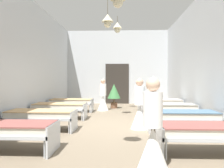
{
  "coord_description": "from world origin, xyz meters",
  "views": [
    {
      "loc": [
        0.32,
        -7.26,
        1.43
      ],
      "look_at": [
        0.0,
        -0.29,
        1.3
      ],
      "focal_mm": 36.47,
      "sensor_mm": 36.0,
      "label": 1
    }
  ],
  "objects_px": {
    "bed_right_row_2": "(168,108)",
    "potted_plant": "(114,93)",
    "bed_right_row_0": "(208,132)",
    "bed_left_row_1": "(41,115)",
    "bed_left_row_2": "(60,107)",
    "nurse_far_aisle": "(153,138)",
    "bed_left_row_3": "(72,102)",
    "bed_right_row_3": "(160,102)",
    "bed_left_row_0": "(8,130)",
    "bed_right_row_1": "(182,116)",
    "nurse_near_aisle": "(103,99)",
    "nurse_mid_aisle": "(140,111)"
  },
  "relations": [
    {
      "from": "nurse_near_aisle",
      "to": "nurse_far_aisle",
      "type": "bearing_deg",
      "value": -55.47
    },
    {
      "from": "nurse_far_aisle",
      "to": "bed_right_row_1",
      "type": "bearing_deg",
      "value": -78.28
    },
    {
      "from": "bed_right_row_2",
      "to": "bed_left_row_3",
      "type": "relative_size",
      "value": 1.0
    },
    {
      "from": "bed_left_row_2",
      "to": "bed_right_row_2",
      "type": "distance_m",
      "value": 3.94
    },
    {
      "from": "bed_right_row_3",
      "to": "bed_right_row_1",
      "type": "bearing_deg",
      "value": -90.0
    },
    {
      "from": "bed_right_row_0",
      "to": "bed_right_row_3",
      "type": "xyz_separation_m",
      "value": [
        0.0,
        5.7,
        0.0
      ]
    },
    {
      "from": "bed_right_row_2",
      "to": "potted_plant",
      "type": "xyz_separation_m",
      "value": [
        -2.07,
        3.26,
        0.35
      ]
    },
    {
      "from": "nurse_far_aisle",
      "to": "nurse_near_aisle",
      "type": "bearing_deg",
      "value": -44.24
    },
    {
      "from": "bed_right_row_1",
      "to": "bed_left_row_3",
      "type": "relative_size",
      "value": 1.0
    },
    {
      "from": "bed_right_row_0",
      "to": "bed_left_row_1",
      "type": "distance_m",
      "value": 4.37
    },
    {
      "from": "bed_left_row_1",
      "to": "potted_plant",
      "type": "xyz_separation_m",
      "value": [
        1.86,
        5.16,
        0.35
      ]
    },
    {
      "from": "bed_left_row_3",
      "to": "bed_right_row_3",
      "type": "height_order",
      "value": "same"
    },
    {
      "from": "bed_right_row_3",
      "to": "bed_left_row_1",
      "type": "bearing_deg",
      "value": -136.01
    },
    {
      "from": "bed_right_row_1",
      "to": "bed_left_row_1",
      "type": "bearing_deg",
      "value": 180.0
    },
    {
      "from": "bed_left_row_0",
      "to": "potted_plant",
      "type": "relative_size",
      "value": 1.55
    },
    {
      "from": "bed_left_row_0",
      "to": "bed_right_row_3",
      "type": "distance_m",
      "value": 6.93
    },
    {
      "from": "bed_left_row_1",
      "to": "bed_left_row_2",
      "type": "xyz_separation_m",
      "value": [
        0.0,
        1.9,
        0.0
      ]
    },
    {
      "from": "bed_right_row_0",
      "to": "potted_plant",
      "type": "bearing_deg",
      "value": 106.36
    },
    {
      "from": "nurse_far_aisle",
      "to": "potted_plant",
      "type": "distance_m",
      "value": 7.99
    },
    {
      "from": "nurse_mid_aisle",
      "to": "nurse_far_aisle",
      "type": "height_order",
      "value": "same"
    },
    {
      "from": "bed_right_row_3",
      "to": "nurse_near_aisle",
      "type": "bearing_deg",
      "value": 169.64
    },
    {
      "from": "bed_right_row_3",
      "to": "nurse_far_aisle",
      "type": "relative_size",
      "value": 1.28
    },
    {
      "from": "bed_right_row_2",
      "to": "potted_plant",
      "type": "distance_m",
      "value": 3.88
    },
    {
      "from": "bed_right_row_0",
      "to": "nurse_far_aisle",
      "type": "distance_m",
      "value": 1.47
    },
    {
      "from": "bed_left_row_3",
      "to": "bed_left_row_1",
      "type": "bearing_deg",
      "value": -90.0
    },
    {
      "from": "bed_left_row_0",
      "to": "bed_left_row_1",
      "type": "height_order",
      "value": "same"
    },
    {
      "from": "nurse_near_aisle",
      "to": "nurse_far_aisle",
      "type": "xyz_separation_m",
      "value": [
        1.38,
        -7.04,
        0.0
      ]
    },
    {
      "from": "bed_right_row_0",
      "to": "bed_left_row_2",
      "type": "relative_size",
      "value": 1.0
    },
    {
      "from": "bed_left_row_2",
      "to": "bed_left_row_3",
      "type": "bearing_deg",
      "value": 90.0
    },
    {
      "from": "bed_left_row_2",
      "to": "nurse_near_aisle",
      "type": "xyz_separation_m",
      "value": [
        1.38,
        2.37,
        0.09
      ]
    },
    {
      "from": "bed_left_row_3",
      "to": "nurse_near_aisle",
      "type": "relative_size",
      "value": 1.28
    },
    {
      "from": "bed_right_row_0",
      "to": "bed_right_row_2",
      "type": "height_order",
      "value": "same"
    },
    {
      "from": "bed_left_row_2",
      "to": "nurse_mid_aisle",
      "type": "height_order",
      "value": "nurse_mid_aisle"
    },
    {
      "from": "bed_right_row_0",
      "to": "bed_right_row_3",
      "type": "relative_size",
      "value": 1.0
    },
    {
      "from": "bed_right_row_0",
      "to": "bed_left_row_3",
      "type": "height_order",
      "value": "same"
    },
    {
      "from": "bed_right_row_2",
      "to": "bed_right_row_3",
      "type": "bearing_deg",
      "value": 90.0
    },
    {
      "from": "bed_right_row_0",
      "to": "bed_right_row_2",
      "type": "bearing_deg",
      "value": 90.0
    },
    {
      "from": "bed_left_row_0",
      "to": "nurse_mid_aisle",
      "type": "bearing_deg",
      "value": 38.75
    },
    {
      "from": "bed_left_row_3",
      "to": "bed_left_row_0",
      "type": "bearing_deg",
      "value": -90.0
    },
    {
      "from": "bed_left_row_1",
      "to": "bed_right_row_3",
      "type": "relative_size",
      "value": 1.0
    },
    {
      "from": "bed_left_row_2",
      "to": "bed_right_row_2",
      "type": "xyz_separation_m",
      "value": [
        3.94,
        0.0,
        0.0
      ]
    },
    {
      "from": "bed_left_row_1",
      "to": "bed_right_row_2",
      "type": "relative_size",
      "value": 1.0
    },
    {
      "from": "potted_plant",
      "to": "bed_left_row_3",
      "type": "bearing_deg",
      "value": -143.89
    },
    {
      "from": "bed_left_row_2",
      "to": "bed_right_row_2",
      "type": "bearing_deg",
      "value": 0.0
    },
    {
      "from": "bed_left_row_0",
      "to": "nurse_far_aisle",
      "type": "relative_size",
      "value": 1.28
    },
    {
      "from": "bed_left_row_2",
      "to": "nurse_far_aisle",
      "type": "xyz_separation_m",
      "value": [
        2.76,
        -4.67,
        0.09
      ]
    },
    {
      "from": "bed_left_row_1",
      "to": "bed_right_row_1",
      "type": "relative_size",
      "value": 1.0
    },
    {
      "from": "bed_left_row_0",
      "to": "bed_left_row_2",
      "type": "relative_size",
      "value": 1.0
    },
    {
      "from": "bed_left_row_0",
      "to": "bed_left_row_3",
      "type": "relative_size",
      "value": 1.0
    },
    {
      "from": "bed_left_row_1",
      "to": "bed_right_row_2",
      "type": "xyz_separation_m",
      "value": [
        3.94,
        1.9,
        0.0
      ]
    }
  ]
}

